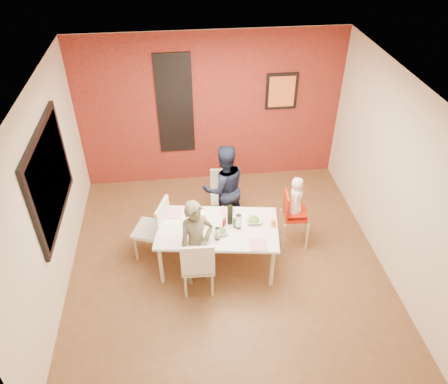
{
  "coord_description": "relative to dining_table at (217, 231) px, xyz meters",
  "views": [
    {
      "loc": [
        -0.56,
        -4.53,
        4.67
      ],
      "look_at": [
        0.0,
        0.3,
        1.05
      ],
      "focal_mm": 35.0,
      "sensor_mm": 36.0,
      "label": 1
    }
  ],
  "objects": [
    {
      "name": "chair_left",
      "position": [
        -0.86,
        0.28,
        -0.08
      ],
      "size": [
        0.58,
        0.58,
        0.98
      ],
      "rotation": [
        0.0,
        0.0,
        4.36
      ],
      "color": "silver",
      "rests_on": "ground"
    },
    {
      "name": "child_near",
      "position": [
        -0.31,
        -0.26,
        0.03
      ],
      "size": [
        0.57,
        0.47,
        1.33
      ],
      "primitive_type": "imported",
      "rotation": [
        0.0,
        0.0,
        0.36
      ],
      "color": "#605C44",
      "rests_on": "ground"
    },
    {
      "name": "art_print_canvas",
      "position": [
        1.33,
        2.22,
        1.02
      ],
      "size": [
        0.44,
        0.01,
        0.54
      ],
      "primitive_type": "cube",
      "color": "orange",
      "rests_on": "wall_back"
    },
    {
      "name": "sippy_cup",
      "position": [
        0.77,
        -0.06,
        0.12
      ],
      "size": [
        0.06,
        0.06,
        0.11
      ],
      "primitive_type": "cylinder",
      "color": "orange",
      "rests_on": "dining_table"
    },
    {
      "name": "high_chair",
      "position": [
        1.15,
        0.33,
        -0.08
      ],
      "size": [
        0.41,
        0.41,
        0.91
      ],
      "rotation": [
        0.0,
        0.0,
        1.49
      ],
      "color": "red",
      "rests_on": "ground"
    },
    {
      "name": "picture_window_frame",
      "position": [
        -2.09,
        0.22,
        0.92
      ],
      "size": [
        0.05,
        1.7,
        1.3
      ],
      "primitive_type": "cube",
      "color": "black",
      "rests_on": "wall_left"
    },
    {
      "name": "glassblock_surround",
      "position": [
        -0.47,
        2.23,
        0.87
      ],
      "size": [
        0.6,
        0.03,
        1.76
      ],
      "primitive_type": "cube",
      "color": "black",
      "rests_on": "wall_back"
    },
    {
      "name": "plate_near_left",
      "position": [
        -0.39,
        -0.27,
        0.07
      ],
      "size": [
        0.24,
        0.24,
        0.01
      ],
      "primitive_type": "cube",
      "rotation": [
        0.0,
        0.0,
        -0.09
      ],
      "color": "white",
      "rests_on": "dining_table"
    },
    {
      "name": "picture_window_pane",
      "position": [
        -2.08,
        0.22,
        0.92
      ],
      "size": [
        0.02,
        1.55,
        1.15
      ],
      "primitive_type": "cube",
      "color": "black",
      "rests_on": "wall_left"
    },
    {
      "name": "condiment_red",
      "position": [
        0.09,
        -0.02,
        0.14
      ],
      "size": [
        0.04,
        0.04,
        0.15
      ],
      "primitive_type": "cylinder",
      "color": "red",
      "rests_on": "dining_table"
    },
    {
      "name": "chair_near",
      "position": [
        -0.31,
        -0.5,
        -0.11
      ],
      "size": [
        0.45,
        0.45,
        0.93
      ],
      "rotation": [
        0.0,
        0.0,
        3.1
      ],
      "color": "silver",
      "rests_on": "ground"
    },
    {
      "name": "wall_right",
      "position": [
        2.38,
        0.02,
        0.72
      ],
      "size": [
        0.02,
        4.5,
        2.7
      ],
      "primitive_type": "cube",
      "color": "#EFE1C6",
      "rests_on": "ground"
    },
    {
      "name": "wine_glass_a",
      "position": [
        -0.03,
        -0.24,
        0.16
      ],
      "size": [
        0.07,
        0.07,
        0.19
      ],
      "primitive_type": "cylinder",
      "color": "white",
      "rests_on": "dining_table"
    },
    {
      "name": "condiment_brown",
      "position": [
        0.11,
        0.05,
        0.12
      ],
      "size": [
        0.03,
        0.03,
        0.12
      ],
      "primitive_type": "cylinder",
      "color": "brown",
      "rests_on": "dining_table"
    },
    {
      "name": "condiment_green",
      "position": [
        0.23,
        -0.02,
        0.14
      ],
      "size": [
        0.04,
        0.04,
        0.15
      ],
      "primitive_type": "cylinder",
      "color": "#397C29",
      "rests_on": "dining_table"
    },
    {
      "name": "wall_left",
      "position": [
        -2.12,
        0.02,
        0.72
      ],
      "size": [
        0.02,
        4.5,
        2.7
      ],
      "primitive_type": "cube",
      "color": "#EFE1C6",
      "rests_on": "ground"
    },
    {
      "name": "plate_far_left",
      "position": [
        -0.59,
        0.36,
        0.07
      ],
      "size": [
        0.24,
        0.24,
        0.01
      ],
      "primitive_type": "cube",
      "rotation": [
        0.0,
        0.0,
        -0.12
      ],
      "color": "white",
      "rests_on": "dining_table"
    },
    {
      "name": "paper_towel_roll",
      "position": [
        -0.22,
        0.01,
        0.2
      ],
      "size": [
        0.12,
        0.12,
        0.27
      ],
      "primitive_type": "cylinder",
      "color": "white",
      "rests_on": "dining_table"
    },
    {
      "name": "salad_bowl_b",
      "position": [
        0.52,
        0.06,
        0.09
      ],
      "size": [
        0.25,
        0.25,
        0.06
      ],
      "primitive_type": "imported",
      "rotation": [
        0.0,
        0.0,
        -0.08
      ],
      "color": "white",
      "rests_on": "dining_table"
    },
    {
      "name": "chair_far",
      "position": [
        0.2,
        1.1,
        -0.16
      ],
      "size": [
        0.41,
        0.41,
        0.84
      ],
      "rotation": [
        0.0,
        0.0,
        -0.06
      ],
      "color": "silver",
      "rests_on": "ground"
    },
    {
      "name": "plate_far_mid",
      "position": [
        0.18,
        0.33,
        0.07
      ],
      "size": [
        0.25,
        0.25,
        0.01
      ],
      "primitive_type": "cube",
      "rotation": [
        0.0,
        0.0,
        -0.33
      ],
      "color": "white",
      "rests_on": "dining_table"
    },
    {
      "name": "wall_front",
      "position": [
        0.13,
        -2.23,
        0.72
      ],
      "size": [
        4.5,
        0.02,
        2.7
      ],
      "primitive_type": "cube",
      "color": "#EFE1C6",
      "rests_on": "ground"
    },
    {
      "name": "glassblock_strip",
      "position": [
        -0.47,
        2.24,
        0.87
      ],
      "size": [
        0.55,
        0.03,
        1.7
      ],
      "primitive_type": "cube",
      "color": "silver",
      "rests_on": "wall_back"
    },
    {
      "name": "ground",
      "position": [
        0.13,
        0.02,
        -0.63
      ],
      "size": [
        4.5,
        4.5,
        0.0
      ],
      "primitive_type": "plane",
      "color": "brown",
      "rests_on": "ground"
    },
    {
      "name": "toddler",
      "position": [
        1.18,
        0.33,
        0.23
      ],
      "size": [
        0.29,
        0.36,
        0.65
      ],
      "primitive_type": "imported",
      "rotation": [
        0.0,
        0.0,
        1.29
      ],
      "color": "white",
      "rests_on": "high_chair"
    },
    {
      "name": "salad_bowl_a",
      "position": [
        0.03,
        -0.12,
        0.09
      ],
      "size": [
        0.23,
        0.23,
        0.05
      ],
      "primitive_type": "imported",
      "rotation": [
        0.0,
        0.0,
        0.1
      ],
      "color": "white",
      "rests_on": "dining_table"
    },
    {
      "name": "wine_bottle",
      "position": [
        0.18,
        0.07,
        0.21
      ],
      "size": [
        0.08,
        0.08,
        0.3
      ],
      "primitive_type": "cylinder",
      "color": "black",
      "rests_on": "dining_table"
    },
    {
      "name": "art_print_frame",
      "position": [
        1.33,
        2.23,
        1.02
      ],
      "size": [
        0.54,
        0.03,
        0.64
      ],
      "primitive_type": "cube",
      "color": "black",
      "rests_on": "wall_back"
    },
    {
      "name": "child_far",
      "position": [
        0.19,
        0.87,
        0.09
      ],
      "size": [
        0.8,
        0.68,
        1.44
      ],
      "primitive_type": "imported",
      "rotation": [
        0.0,
        0.0,
        3.36
      ],
      "color": "black",
      "rests_on": "ground"
    },
    {
      "name": "wall_back",
      "position": [
        0.13,
        2.27,
        0.72
      ],
      "size": [
        4.5,
        0.02,
        2.7
      ],
      "primitive_type": "cube",
      "color": "#EFE1C6",
      "rests_on": "ground"
    },
    {
      "name": "wine_glass_b",
      "position": [
        0.29,
        -0.04,
        0.17
      ],
      "size": [
        0.08,
        0.08,
        0.22
      ],
      "primitive_type": "cylinder",
      "color": "silver",
      "rests_on": "dining_table"
    },
    {
      "name": "plate_near_right",
      "position": [
        0.5,
        -0.41,
        0.07
      ],
      "size": [
        0.24,
        0.24,
        0.01
      ],
      "primitive_type": "cube",
      "rotation": [
        0.0,
        0.0,
        -0.06
      ],
      "color": "white",
      "rests_on": "dining_table"
    },
    {
      "name": "dining_table",
      "position": [
        0.0,
        0.0,
        0.0
      ],
      "size": [
        1.78,
        1.16,
        0.69
      ],
      "rotation": [
        0.0,
        0.0,
        -0.15
      ],
      "color": "white",
      "rests_on": "ground"
    },
    {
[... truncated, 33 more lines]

